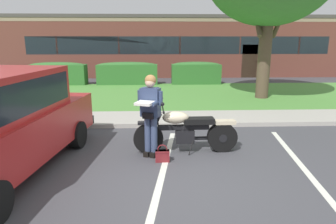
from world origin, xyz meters
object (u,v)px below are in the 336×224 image
(rider_person, at_px, (150,109))
(brick_building, at_px, (176,46))
(hedge_center_left, at_px, (127,73))
(hedge_left, at_px, (58,73))
(hedge_center_right, at_px, (196,73))
(motorcycle, at_px, (190,131))
(handbag, at_px, (162,155))

(rider_person, bearing_deg, brick_building, 84.57)
(hedge_center_left, bearing_deg, hedge_left, 180.00)
(hedge_left, bearing_deg, hedge_center_right, -0.00)
(motorcycle, xyz_separation_m, brick_building, (0.82, 17.24, 1.49))
(brick_building, bearing_deg, hedge_center_right, -84.84)
(rider_person, xyz_separation_m, hedge_center_left, (-1.41, 10.28, -0.36))
(motorcycle, xyz_separation_m, handbag, (-0.60, -0.52, -0.34))
(hedge_center_right, bearing_deg, brick_building, 95.16)
(motorcycle, height_order, hedge_left, hedge_left)
(hedge_center_left, relative_size, brick_building, 0.14)
(brick_building, bearing_deg, hedge_center_left, -113.16)
(hedge_center_right, bearing_deg, rider_person, -102.64)
(hedge_left, xyz_separation_m, hedge_center_right, (7.43, -0.00, -0.00))
(motorcycle, bearing_deg, hedge_center_left, 102.58)
(motorcycle, distance_m, hedge_center_right, 10.18)
(rider_person, xyz_separation_m, brick_building, (1.66, 17.44, 0.96))
(handbag, height_order, brick_building, brick_building)
(hedge_center_right, xyz_separation_m, brick_building, (-0.65, 7.17, 1.32))
(rider_person, distance_m, hedge_left, 11.49)
(rider_person, bearing_deg, hedge_center_right, 77.36)
(rider_person, distance_m, hedge_center_right, 10.54)
(motorcycle, distance_m, brick_building, 17.32)
(motorcycle, bearing_deg, hedge_left, 120.62)
(rider_person, distance_m, hedge_center_left, 10.38)
(rider_person, relative_size, hedge_left, 0.57)
(motorcycle, distance_m, handbag, 0.86)
(hedge_center_left, distance_m, hedge_center_right, 3.71)
(hedge_center_right, relative_size, brick_building, 0.12)
(handbag, distance_m, hedge_center_left, 10.73)
(motorcycle, height_order, brick_building, brick_building)
(brick_building, bearing_deg, motorcycle, -92.72)
(motorcycle, bearing_deg, rider_person, -166.24)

